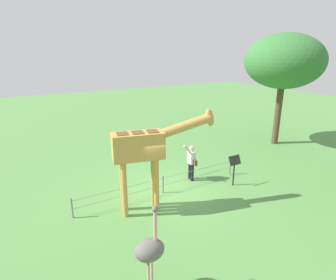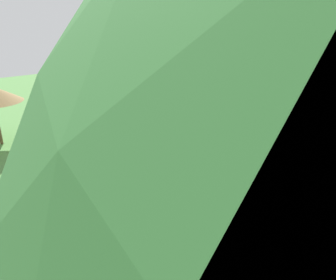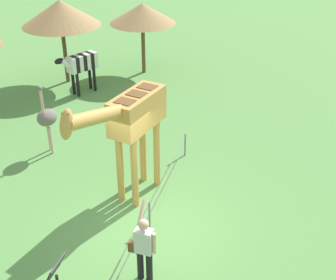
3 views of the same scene
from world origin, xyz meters
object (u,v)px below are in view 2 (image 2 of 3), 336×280
Objects in this scene: giraffe at (150,134)px; visitor at (234,189)px; ostrich at (40,178)px; info_sign at (242,223)px.

visitor is at bearing 23.92° from giraffe.
giraffe is at bearing 65.04° from ostrich.
ostrich is 6.31m from info_sign.
giraffe is 3.24m from visitor.
ostrich is (-1.53, -3.28, -1.12)m from giraffe.
ostrich reaches higher than visitor.
giraffe reaches higher than info_sign.
giraffe is 4.16m from info_sign.
visitor is 1.31× the size of info_sign.
giraffe is 2.74× the size of info_sign.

